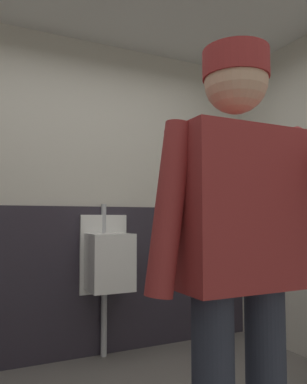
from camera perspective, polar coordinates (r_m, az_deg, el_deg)
name	(u,v)px	position (r m, az deg, el deg)	size (l,w,h in m)	color
wall_back	(72,194)	(3.25, -12.20, -0.31)	(4.02, 0.12, 2.65)	beige
wainscot_band_back	(73,282)	(3.21, -12.06, -13.06)	(3.42, 0.03, 1.22)	#2D2833
urinal_solo	(108,261)	(3.12, -6.87, -10.29)	(0.40, 0.34, 1.24)	white
person	(240,248)	(1.34, 12.91, -8.30)	(0.67, 0.60, 1.72)	#2D3342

